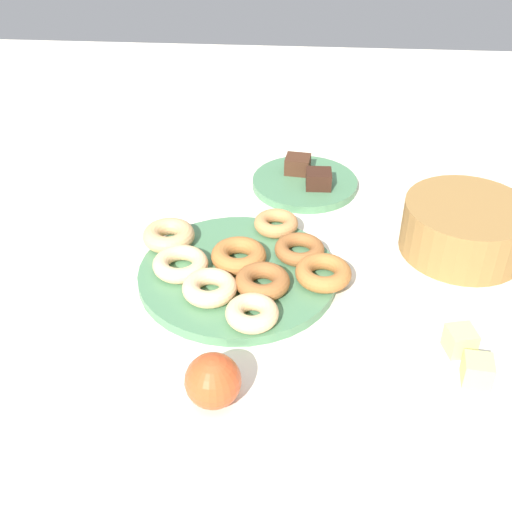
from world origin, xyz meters
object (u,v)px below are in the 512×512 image
(donut_6, at_px, (169,235))
(apple, at_px, (213,381))
(cake_plate, at_px, (305,183))
(donut_5, at_px, (299,249))
(donut_0, at_px, (276,223))
(donut_7, at_px, (239,256))
(melon_chunk_right, at_px, (477,371))
(donut_4, at_px, (323,273))
(fruit_bowl, at_px, (459,374))
(basket, at_px, (465,228))
(donut_3, at_px, (263,281))
(brownie_far, at_px, (319,179))
(donut_8, at_px, (210,288))
(donut_2, at_px, (252,313))
(brownie_near, at_px, (298,164))
(donut_plate, at_px, (238,274))
(melon_chunk_left, at_px, (460,341))
(donut_1, at_px, (181,264))

(donut_6, relative_size, apple, 1.21)
(cake_plate, bearing_deg, donut_5, -1.42)
(donut_0, bearing_deg, donut_6, -72.79)
(donut_7, distance_m, cake_plate, 0.31)
(donut_5, xyz_separation_m, melon_chunk_right, (0.28, 0.23, 0.02))
(donut_5, xyz_separation_m, cake_plate, (-0.26, 0.01, -0.02))
(donut_4, height_order, fruit_bowl, donut_4)
(donut_5, relative_size, basket, 0.39)
(donut_3, bearing_deg, melon_chunk_right, 56.36)
(donut_3, relative_size, apple, 1.17)
(donut_0, height_order, brownie_far, brownie_far)
(brownie_far, height_order, melon_chunk_right, melon_chunk_right)
(donut_5, bearing_deg, donut_8, -49.89)
(donut_3, relative_size, cake_plate, 0.41)
(donut_3, bearing_deg, brownie_far, 164.88)
(donut_3, bearing_deg, donut_6, -123.89)
(donut_2, relative_size, cake_plate, 0.37)
(cake_plate, xyz_separation_m, brownie_near, (-0.03, -0.02, 0.03))
(donut_6, distance_m, basket, 0.51)
(donut_6, xyz_separation_m, brownie_near, (-0.27, 0.21, 0.00))
(donut_4, relative_size, donut_6, 1.01)
(donut_5, distance_m, donut_6, 0.23)
(apple, bearing_deg, donut_plate, 178.75)
(donut_4, relative_size, basket, 0.42)
(donut_2, distance_m, apple, 0.15)
(brownie_far, distance_m, melon_chunk_right, 0.55)
(fruit_bowl, height_order, melon_chunk_left, melon_chunk_left)
(donut_5, bearing_deg, donut_3, -30.97)
(basket, distance_m, fruit_bowl, 0.32)
(donut_6, xyz_separation_m, donut_8, (0.13, 0.09, -0.00))
(brownie_far, bearing_deg, donut_4, 1.14)
(donut_2, bearing_deg, cake_plate, 170.43)
(donut_7, xyz_separation_m, fruit_bowl, (0.23, 0.32, -0.01))
(melon_chunk_left, xyz_separation_m, melon_chunk_right, (0.05, 0.01, 0.00))
(donut_plate, xyz_separation_m, melon_chunk_right, (0.23, 0.33, 0.04))
(melon_chunk_left, bearing_deg, donut_3, -116.39)
(melon_chunk_left, bearing_deg, cake_plate, -156.66)
(brownie_far, distance_m, basket, 0.30)
(donut_1, xyz_separation_m, donut_8, (0.06, 0.06, 0.00))
(brownie_near, bearing_deg, basket, 51.19)
(donut_plate, relative_size, donut_4, 3.62)
(donut_plate, distance_m, donut_2, 0.13)
(fruit_bowl, bearing_deg, basket, 168.95)
(donut_8, relative_size, brownie_far, 1.73)
(cake_plate, height_order, apple, apple)
(fruit_bowl, bearing_deg, brownie_far, -159.33)
(donut_5, height_order, brownie_near, brownie_near)
(donut_5, relative_size, donut_6, 0.94)
(donut_7, relative_size, melon_chunk_right, 2.53)
(donut_plate, xyz_separation_m, donut_2, (0.12, 0.03, 0.02))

